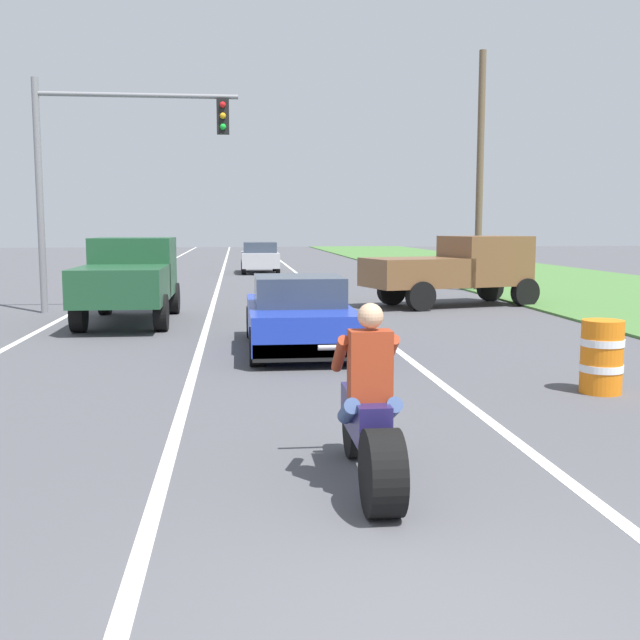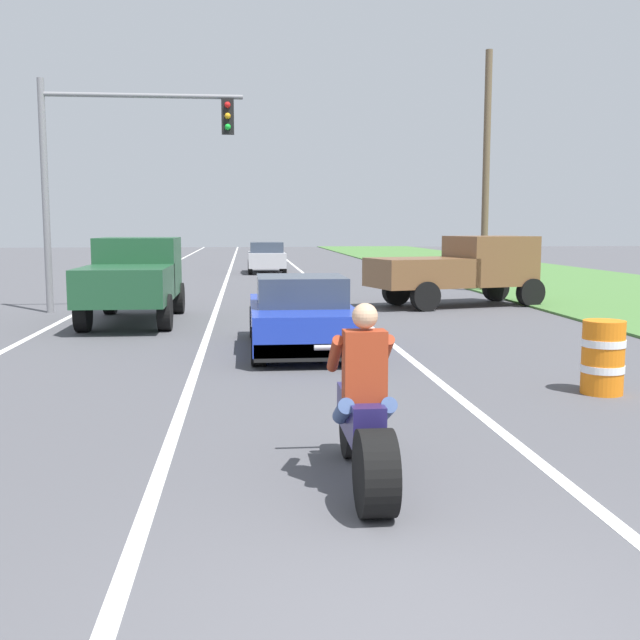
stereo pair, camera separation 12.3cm
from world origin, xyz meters
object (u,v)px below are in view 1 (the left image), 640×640
object	(u,v)px
traffic_light_mast_near	(103,157)
construction_barrel_nearest	(602,356)
distant_car_far_ahead	(260,257)
pickup_truck_left_lane_dark_green	(129,276)
motorcycle_with_rider	(370,422)
sports_car_blue	(298,316)
pickup_truck_right_shoulder_brown	(456,267)

from	to	relation	value
traffic_light_mast_near	construction_barrel_nearest	xyz separation A→B (m)	(8.29, -10.78, -3.53)
distant_car_far_ahead	construction_barrel_nearest	bearing A→B (deg)	-82.19
pickup_truck_left_lane_dark_green	construction_barrel_nearest	size ratio (longest dim) A/B	4.80
distant_car_far_ahead	traffic_light_mast_near	bearing A→B (deg)	-105.12
traffic_light_mast_near	motorcycle_with_rider	bearing A→B (deg)	-72.49
construction_barrel_nearest	distant_car_far_ahead	distance (m)	27.74
motorcycle_with_rider	sports_car_blue	world-z (taller)	motorcycle_with_rider
sports_car_blue	distant_car_far_ahead	bearing A→B (deg)	89.92
motorcycle_with_rider	pickup_truck_left_lane_dark_green	size ratio (longest dim) A/B	0.46
pickup_truck_right_shoulder_brown	construction_barrel_nearest	xyz separation A→B (m)	(-1.32, -11.40, -0.60)
pickup_truck_left_lane_dark_green	sports_car_blue	bearing A→B (deg)	-51.08
motorcycle_with_rider	traffic_light_mast_near	size ratio (longest dim) A/B	0.37
motorcycle_with_rider	sports_car_blue	bearing A→B (deg)	90.02
motorcycle_with_rider	sports_car_blue	distance (m)	7.52
pickup_truck_left_lane_dark_green	pickup_truck_right_shoulder_brown	world-z (taller)	same
pickup_truck_right_shoulder_brown	traffic_light_mast_near	size ratio (longest dim) A/B	0.86
traffic_light_mast_near	construction_barrel_nearest	distance (m)	14.04
motorcycle_with_rider	pickup_truck_right_shoulder_brown	xyz separation A→B (m)	(5.12, 14.85, 0.51)
pickup_truck_left_lane_dark_green	construction_barrel_nearest	distance (m)	11.33
sports_car_blue	distant_car_far_ahead	xyz separation A→B (m)	(0.03, 23.42, 0.14)
sports_car_blue	pickup_truck_left_lane_dark_green	distance (m)	5.77
sports_car_blue	construction_barrel_nearest	size ratio (longest dim) A/B	4.30
traffic_light_mast_near	construction_barrel_nearest	bearing A→B (deg)	-52.44
pickup_truck_right_shoulder_brown	construction_barrel_nearest	size ratio (longest dim) A/B	5.14
pickup_truck_right_shoulder_brown	construction_barrel_nearest	distance (m)	11.49
pickup_truck_left_lane_dark_green	construction_barrel_nearest	bearing A→B (deg)	-49.04
sports_car_blue	pickup_truck_right_shoulder_brown	bearing A→B (deg)	55.09
pickup_truck_left_lane_dark_green	distant_car_far_ahead	bearing A→B (deg)	79.11
construction_barrel_nearest	motorcycle_with_rider	bearing A→B (deg)	-137.77
pickup_truck_left_lane_dark_green	traffic_light_mast_near	size ratio (longest dim) A/B	0.80
pickup_truck_right_shoulder_brown	construction_barrel_nearest	world-z (taller)	pickup_truck_right_shoulder_brown
sports_car_blue	construction_barrel_nearest	bearing A→B (deg)	-46.92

